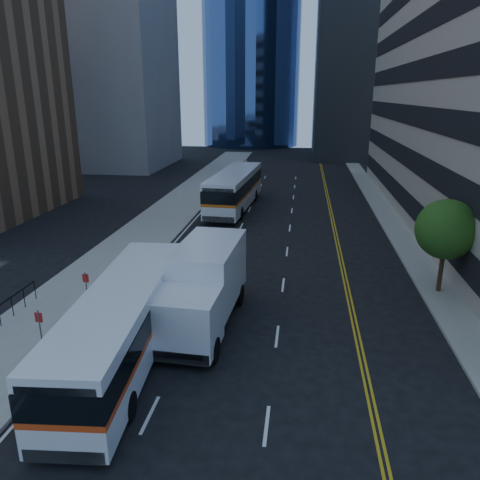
{
  "coord_description": "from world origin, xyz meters",
  "views": [
    {
      "loc": [
        1.34,
        -16.92,
        10.49
      ],
      "look_at": [
        -1.91,
        7.37,
        2.8
      ],
      "focal_mm": 35.0,
      "sensor_mm": 36.0,
      "label": 1
    }
  ],
  "objects_px": {
    "street_tree": "(446,230)",
    "bus_rear": "(235,189)",
    "box_truck": "(203,286)",
    "bus_front": "(123,322)"
  },
  "relations": [
    {
      "from": "bus_front",
      "to": "box_truck",
      "type": "height_order",
      "value": "box_truck"
    },
    {
      "from": "street_tree",
      "to": "bus_rear",
      "type": "distance_m",
      "value": 23.07
    },
    {
      "from": "box_truck",
      "to": "bus_rear",
      "type": "bearing_deg",
      "value": 97.85
    },
    {
      "from": "bus_front",
      "to": "bus_rear",
      "type": "distance_m",
      "value": 27.08
    },
    {
      "from": "bus_rear",
      "to": "box_truck",
      "type": "distance_m",
      "value": 23.71
    },
    {
      "from": "bus_rear",
      "to": "box_truck",
      "type": "bearing_deg",
      "value": -81.72
    },
    {
      "from": "street_tree",
      "to": "box_truck",
      "type": "bearing_deg",
      "value": -156.02
    },
    {
      "from": "street_tree",
      "to": "bus_rear",
      "type": "height_order",
      "value": "street_tree"
    },
    {
      "from": "street_tree",
      "to": "bus_front",
      "type": "distance_m",
      "value": 17.12
    },
    {
      "from": "bus_front",
      "to": "box_truck",
      "type": "xyz_separation_m",
      "value": [
        2.58,
        3.45,
        0.26
      ]
    }
  ]
}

